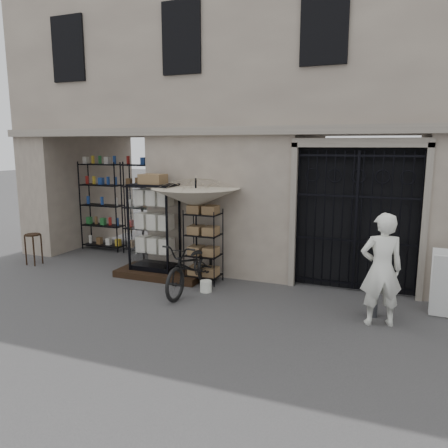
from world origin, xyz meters
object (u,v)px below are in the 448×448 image
at_px(white_bucket, 206,286).
at_px(bicycle, 192,291).
at_px(display_cabinet, 154,231).
at_px(wooden_stool, 34,248).
at_px(wire_rack, 203,247).
at_px(market_umbrella, 196,193).
at_px(steel_bollard, 374,293).
at_px(shopkeeper, 378,324).
at_px(easel_sign, 448,285).

relative_size(white_bucket, bicycle, 0.12).
height_order(display_cabinet, wooden_stool, display_cabinet).
bearing_deg(wire_rack, bicycle, -84.36).
xyz_separation_m(market_umbrella, steel_bollard, (3.74, -0.76, -1.52)).
xyz_separation_m(white_bucket, bicycle, (-0.28, -0.08, -0.12)).
bearing_deg(market_umbrella, steel_bollard, -11.45).
bearing_deg(shopkeeper, display_cabinet, -30.36).
bearing_deg(wire_rack, shopkeeper, -12.41).
distance_m(wooden_stool, shopkeeper, 8.23).
distance_m(display_cabinet, easel_sign, 6.00).
distance_m(wire_rack, market_umbrella, 1.18).
bearing_deg(bicycle, white_bucket, 17.65).
height_order(market_umbrella, bicycle, market_umbrella).
height_order(market_umbrella, white_bucket, market_umbrella).
bearing_deg(display_cabinet, white_bucket, -40.63).
bearing_deg(bicycle, display_cabinet, 152.07).
distance_m(display_cabinet, market_umbrella, 1.40).
xyz_separation_m(display_cabinet, wooden_stool, (-3.29, -0.31, -0.62)).
distance_m(market_umbrella, bicycle, 2.09).
xyz_separation_m(market_umbrella, bicycle, (0.22, -0.71, -1.95)).
xyz_separation_m(wooden_stool, shopkeeper, (8.18, -0.77, -0.41)).
relative_size(wooden_stool, easel_sign, 0.68).
bearing_deg(wooden_stool, steel_bollard, -3.20).
xyz_separation_m(display_cabinet, bicycle, (1.27, -0.72, -1.03)).
distance_m(bicycle, shopkeeper, 3.64).
distance_m(display_cabinet, steel_bollard, 4.89).
relative_size(wire_rack, easel_sign, 1.41).
bearing_deg(wooden_stool, market_umbrella, 4.02).
distance_m(display_cabinet, white_bucket, 1.91).
distance_m(white_bucket, easel_sign, 4.46).
distance_m(bicycle, steel_bollard, 3.55).
bearing_deg(wire_rack, wooden_stool, -173.61).
height_order(white_bucket, steel_bollard, steel_bollard).
relative_size(bicycle, easel_sign, 1.75).
relative_size(market_umbrella, wooden_stool, 3.47).
relative_size(display_cabinet, steel_bollard, 2.48).
relative_size(bicycle, steel_bollard, 2.34).
xyz_separation_m(white_bucket, easel_sign, (4.42, 0.30, 0.47)).
bearing_deg(shopkeeper, wooden_stool, -23.27).
height_order(shopkeeper, easel_sign, easel_sign).
height_order(market_umbrella, steel_bollard, market_umbrella).
distance_m(market_umbrella, wooden_stool, 4.62).
distance_m(market_umbrella, shopkeeper, 4.44).
relative_size(shopkeeper, easel_sign, 1.66).
bearing_deg(market_umbrella, easel_sign, -3.85).
bearing_deg(market_umbrella, wooden_stool, -175.98).
height_order(bicycle, shopkeeper, bicycle).
height_order(white_bucket, shopkeeper, white_bucket).
distance_m(wire_rack, bicycle, 1.02).
relative_size(white_bucket, wooden_stool, 0.31).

